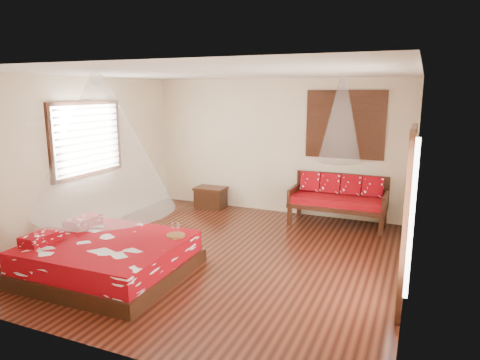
% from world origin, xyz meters
% --- Properties ---
extents(room, '(5.54, 5.54, 2.84)m').
position_xyz_m(room, '(0.00, 0.00, 1.40)').
color(room, black).
rests_on(room, ground).
extents(bed, '(2.14, 1.94, 0.64)m').
position_xyz_m(bed, '(-1.12, -1.29, 0.25)').
color(bed, black).
rests_on(bed, floor).
extents(daybed, '(1.82, 0.81, 0.95)m').
position_xyz_m(daybed, '(1.41, 2.38, 0.52)').
color(daybed, black).
rests_on(daybed, floor).
extents(storage_chest, '(0.68, 0.50, 0.46)m').
position_xyz_m(storage_chest, '(-1.40, 2.45, 0.23)').
color(storage_chest, black).
rests_on(storage_chest, floor).
extents(shutter_panel, '(1.52, 0.06, 1.32)m').
position_xyz_m(shutter_panel, '(1.41, 2.72, 1.90)').
color(shutter_panel, black).
rests_on(shutter_panel, wall_back).
extents(window_left, '(0.10, 1.74, 1.34)m').
position_xyz_m(window_left, '(-2.71, 0.20, 1.70)').
color(window_left, black).
rests_on(window_left, wall_left).
extents(glazed_door, '(0.08, 1.02, 2.16)m').
position_xyz_m(glazed_door, '(2.72, -0.60, 1.07)').
color(glazed_door, black).
rests_on(glazed_door, floor).
extents(wine_tray, '(0.26, 0.26, 0.21)m').
position_xyz_m(wine_tray, '(-0.33, -0.75, 0.56)').
color(wine_tray, brown).
rests_on(wine_tray, bed).
extents(mosquito_net_main, '(1.89, 1.89, 1.80)m').
position_xyz_m(mosquito_net_main, '(-1.11, -1.29, 1.85)').
color(mosquito_net_main, white).
rests_on(mosquito_net_main, ceiling).
extents(mosquito_net_daybed, '(0.79, 0.79, 1.50)m').
position_xyz_m(mosquito_net_daybed, '(1.41, 2.25, 2.00)').
color(mosquito_net_daybed, white).
rests_on(mosquito_net_daybed, ceiling).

